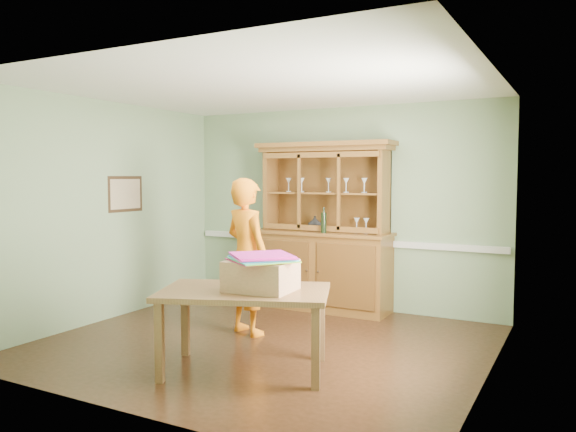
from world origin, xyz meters
The scene contains 14 objects.
floor centered at (0.00, 0.00, 0.00)m, with size 4.50×4.50×0.00m, color #402314.
ceiling centered at (0.00, 0.00, 2.70)m, with size 4.50×4.50×0.00m, color white.
wall_back centered at (0.00, 2.00, 1.35)m, with size 4.50×4.50×0.00m, color gray.
wall_left centered at (-2.25, 0.00, 1.35)m, with size 4.00×4.00×0.00m, color gray.
wall_right centered at (2.25, 0.00, 1.35)m, with size 4.00×4.00×0.00m, color gray.
wall_front centered at (0.00, -2.00, 1.35)m, with size 4.50×4.50×0.00m, color gray.
chair_rail centered at (0.00, 1.98, 0.90)m, with size 4.41×0.05×0.08m, color silver.
framed_map centered at (-2.23, 0.30, 1.55)m, with size 0.03×0.60×0.46m.
window_panel centered at (2.23, -0.30, 1.50)m, with size 0.03×0.96×1.36m.
china_hutch centered at (-0.12, 1.75, 0.78)m, with size 1.89×0.62×2.23m.
dining_table centered at (0.27, -0.81, 0.66)m, with size 1.73×1.39×0.75m.
cardboard_box centered at (0.42, -0.77, 0.89)m, with size 0.58×0.46×0.27m, color tan.
kite_stack centered at (0.46, -0.81, 1.05)m, with size 0.71×0.71×0.06m.
person centered at (-0.37, 0.26, 0.88)m, with size 0.64×0.42×1.76m, color orange.
Camera 1 is at (2.99, -5.04, 1.77)m, focal length 35.00 mm.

